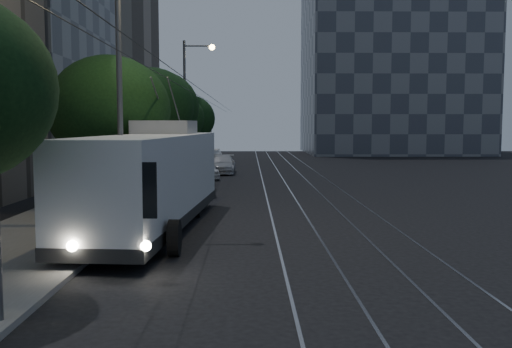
{
  "coord_description": "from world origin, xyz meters",
  "views": [
    {
      "loc": [
        -0.64,
        -20.42,
        3.8
      ],
      "look_at": [
        -0.34,
        3.5,
        1.7
      ],
      "focal_mm": 40.0,
      "sensor_mm": 36.0,
      "label": 1
    }
  ],
  "objects": [
    {
      "name": "sidewalk",
      "position": [
        -7.5,
        20.0,
        0.07
      ],
      "size": [
        5.0,
        90.0,
        0.15
      ],
      "primitive_type": "cube",
      "color": "slate",
      "rests_on": "ground"
    },
    {
      "name": "overhead_wires",
      "position": [
        -4.97,
        20.0,
        3.47
      ],
      "size": [
        2.23,
        90.0,
        6.0
      ],
      "color": "black",
      "rests_on": "ground"
    },
    {
      "name": "streetlamp_far",
      "position": [
        -5.2,
        24.22,
        6.15
      ],
      "size": [
        2.47,
        0.44,
        10.23
      ],
      "color": "#4E4F51",
      "rests_on": "ground"
    },
    {
      "name": "streetlamp_near",
      "position": [
        -4.77,
        -0.1,
        6.75
      ],
      "size": [
        2.7,
        0.44,
        11.34
      ],
      "color": "#4E4F51",
      "rests_on": "ground"
    },
    {
      "name": "tree_2",
      "position": [
        -6.5,
        14.0,
        4.84
      ],
      "size": [
        5.18,
        5.18,
        7.18
      ],
      "color": "#32261C",
      "rests_on": "ground"
    },
    {
      "name": "car_white_c",
      "position": [
        -4.3,
        27.34,
        0.66
      ],
      "size": [
        1.97,
        4.15,
        1.31
      ],
      "primitive_type": "imported",
      "rotation": [
        0.0,
        0.0,
        0.15
      ],
      "color": "silver",
      "rests_on": "ground"
    },
    {
      "name": "trolleybus",
      "position": [
        -4.1,
        0.06,
        1.82
      ],
      "size": [
        3.74,
        13.27,
        5.63
      ],
      "rotation": [
        0.0,
        0.0,
        -0.08
      ],
      "color": "silver",
      "rests_on": "ground"
    },
    {
      "name": "pickup_silver",
      "position": [
        -3.77,
        10.55,
        0.74
      ],
      "size": [
        2.73,
        5.42,
        1.47
      ],
      "primitive_type": "imported",
      "rotation": [
        0.0,
        0.0,
        0.06
      ],
      "color": "gray",
      "rests_on": "ground"
    },
    {
      "name": "building_distant_right",
      "position": [
        18.0,
        55.0,
        12.0
      ],
      "size": [
        22.0,
        18.0,
        24.0
      ],
      "primitive_type": "cube",
      "color": "#3C414C",
      "rests_on": "ground"
    },
    {
      "name": "tree_4",
      "position": [
        -6.5,
        26.52,
        4.27
      ],
      "size": [
        4.45,
        4.45,
        6.29
      ],
      "color": "#32261C",
      "rests_on": "ground"
    },
    {
      "name": "tree_3",
      "position": [
        -6.5,
        16.25,
        4.81
      ],
      "size": [
        5.35,
        5.35,
        7.24
      ],
      "color": "#32261C",
      "rests_on": "ground"
    },
    {
      "name": "tree_5",
      "position": [
        -6.55,
        36.06,
        4.33
      ],
      "size": [
        5.15,
        5.15,
        6.66
      ],
      "color": "#32261C",
      "rests_on": "ground"
    },
    {
      "name": "tree_1",
      "position": [
        -6.72,
        4.69,
        4.38
      ],
      "size": [
        5.34,
        5.34,
        6.8
      ],
      "color": "#32261C",
      "rests_on": "ground"
    },
    {
      "name": "car_white_d",
      "position": [
        -3.87,
        34.35,
        0.68
      ],
      "size": [
        2.14,
        4.19,
        1.37
      ],
      "primitive_type": "imported",
      "rotation": [
        0.0,
        0.0,
        0.13
      ],
      "color": "white",
      "rests_on": "ground"
    },
    {
      "name": "ground",
      "position": [
        0.0,
        0.0,
        0.0
      ],
      "size": [
        120.0,
        120.0,
        0.0
      ],
      "primitive_type": "plane",
      "color": "black",
      "rests_on": "ground"
    },
    {
      "name": "car_white_b",
      "position": [
        -2.7,
        23.49,
        0.7
      ],
      "size": [
        2.0,
        4.85,
        1.4
      ],
      "primitive_type": "imported",
      "rotation": [
        0.0,
        0.0,
        -0.01
      ],
      "color": "#B0AFB3",
      "rests_on": "ground"
    },
    {
      "name": "car_white_a",
      "position": [
        -3.68,
        19.0,
        0.66
      ],
      "size": [
        2.44,
        4.12,
        1.31
      ],
      "primitive_type": "imported",
      "rotation": [
        0.0,
        0.0,
        0.24
      ],
      "color": "silver",
      "rests_on": "ground"
    },
    {
      "name": "tram_rails",
      "position": [
        2.5,
        20.0,
        0.01
      ],
      "size": [
        4.52,
        90.0,
        0.02
      ],
      "color": "#9B9CA3",
      "rests_on": "ground"
    }
  ]
}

